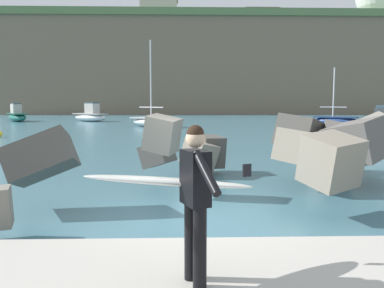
{
  "coord_description": "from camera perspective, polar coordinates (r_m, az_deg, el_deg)",
  "views": [
    {
      "loc": [
        -0.32,
        -7.6,
        2.27
      ],
      "look_at": [
        -0.08,
        0.5,
        1.4
      ],
      "focal_mm": 37.54,
      "sensor_mm": 36.0,
      "label": 1
    }
  ],
  "objects": [
    {
      "name": "breakwater_jetty",
      "position": [
        9.72,
        3.34,
        -0.97
      ],
      "size": [
        26.53,
        7.34,
        2.27
      ],
      "color": "gray",
      "rests_on": "ground"
    },
    {
      "name": "surfer_with_board",
      "position": [
        4.49,
        -0.49,
        -6.63
      ],
      "size": [
        2.07,
        1.45,
        1.78
      ],
      "color": "black",
      "rests_on": "walkway_path"
    },
    {
      "name": "station_building_central",
      "position": [
        85.85,
        -4.72,
        18.1
      ],
      "size": [
        7.67,
        5.51,
        5.5
      ],
      "color": "#B2ADA3",
      "rests_on": "headland_bluff"
    },
    {
      "name": "mooring_buoy_inner",
      "position": [
        22.0,
        0.38,
        0.78
      ],
      "size": [
        0.44,
        0.44,
        0.44
      ],
      "color": "#E54C1E",
      "rests_on": "ground"
    },
    {
      "name": "boat_mid_centre",
      "position": [
        46.3,
        -14.23,
        3.94
      ],
      "size": [
        4.72,
        4.07,
        2.12
      ],
      "color": "white",
      "rests_on": "ground"
    },
    {
      "name": "boat_near_left",
      "position": [
        35.5,
        -5.4,
        3.22
      ],
      "size": [
        4.93,
        4.57,
        7.55
      ],
      "color": "white",
      "rests_on": "ground"
    },
    {
      "name": "headland_bluff",
      "position": [
        86.96,
        5.96,
        10.32
      ],
      "size": [
        83.88,
        39.01,
        17.35
      ],
      "color": "#756651",
      "rests_on": "ground"
    },
    {
      "name": "ground_plane",
      "position": [
        7.93,
        0.67,
        -10.49
      ],
      "size": [
        400.0,
        400.0,
        0.0
      ],
      "primitive_type": "plane",
      "color": "#42707F"
    },
    {
      "name": "boat_near_right",
      "position": [
        40.28,
        19.78,
        3.19
      ],
      "size": [
        4.33,
        3.8,
        5.4
      ],
      "color": "navy",
      "rests_on": "ground"
    },
    {
      "name": "station_building_west",
      "position": [
        95.12,
        9.55,
        16.71
      ],
      "size": [
        7.43,
        7.3,
        5.05
      ],
      "color": "beige",
      "rests_on": "headland_bluff"
    },
    {
      "name": "boat_near_centre",
      "position": [
        49.16,
        -23.6,
        3.72
      ],
      "size": [
        4.06,
        5.0,
        2.04
      ],
      "color": "#1E6656",
      "rests_on": "ground"
    }
  ]
}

